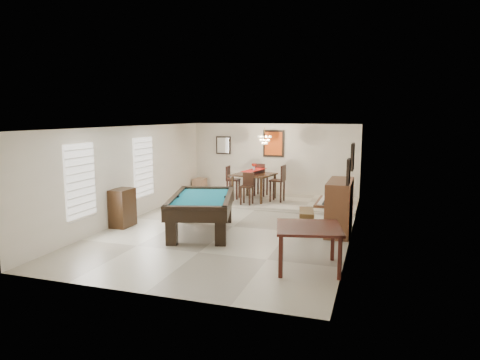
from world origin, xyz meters
The scene contains 26 objects.
ground_plane centered at (0.00, 0.00, -0.01)m, with size 6.00×9.00×0.02m, color beige.
wall_back centered at (0.00, 4.50, 1.30)m, with size 6.00×0.04×2.60m, color silver.
wall_front centered at (0.00, -4.50, 1.30)m, with size 6.00×0.04×2.60m, color silver.
wall_left centered at (-3.00, 0.00, 1.30)m, with size 0.04×9.00×2.60m, color silver.
wall_right centered at (3.00, 0.00, 1.30)m, with size 0.04×9.00×2.60m, color silver.
ceiling centered at (0.00, 0.00, 2.60)m, with size 6.00×9.00×0.04m, color white.
dining_step centered at (0.00, 3.25, 0.06)m, with size 6.00×2.50×0.12m, color beige.
window_left_front centered at (-2.97, -2.20, 1.40)m, with size 0.06×1.00×1.70m, color white.
window_left_rear centered at (-2.97, 0.60, 1.40)m, with size 0.06×1.00×1.70m, color white.
pool_table centered at (-0.56, -0.75, 0.44)m, with size 1.44×2.66×0.89m, color black, non-canonical shape.
square_table centered at (2.37, -2.49, 0.41)m, with size 1.19×1.19×0.83m, color black, non-canonical shape.
upright_piano centered at (2.54, 0.28, 0.65)m, with size 0.88×1.57×1.31m, color brown, non-canonical shape.
piano_bench centered at (1.88, 0.26, 0.25)m, with size 0.36×0.92×0.51m, color brown.
apothecary_chest centered at (-2.76, -0.87, 0.50)m, with size 0.44×0.66×1.00m, color black.
dining_table centered at (-0.31, 3.06, 0.61)m, with size 1.19×1.19×0.99m, color black, non-canonical shape.
flower_vase centered at (-0.31, 3.06, 1.22)m, with size 0.14×0.14×0.23m, color #9D1C0D, non-canonical shape.
dining_chair_south centered at (-0.32, 2.27, 0.61)m, with size 0.36×0.36×0.98m, color black, non-canonical shape.
dining_chair_north centered at (-0.29, 3.84, 0.69)m, with size 0.42×0.42×1.14m, color black, non-canonical shape.
dining_chair_west centered at (-1.03, 3.05, 0.67)m, with size 0.41×0.41×1.09m, color black, non-canonical shape.
dining_chair_east centered at (0.48, 3.02, 0.71)m, with size 0.44×0.44×1.19m, color black, non-canonical shape.
corner_bench centered at (-2.71, 4.11, 0.35)m, with size 0.40×0.50×0.45m, color tan.
chandelier centered at (0.00, 3.20, 2.20)m, with size 0.44×0.44×0.60m, color #FFE5B2, non-canonical shape.
back_painting centered at (0.00, 4.46, 1.90)m, with size 0.75×0.06×0.95m, color #D84C14.
back_mirror centered at (-1.90, 4.46, 1.80)m, with size 0.55×0.06×0.65m, color white.
right_picture_upper centered at (2.96, 0.30, 1.90)m, with size 0.06×0.55×0.65m, color slate.
right_picture_lower centered at (2.96, -1.00, 1.70)m, with size 0.06×0.45×0.55m, color gray.
Camera 1 is at (3.55, -10.32, 2.90)m, focal length 32.00 mm.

